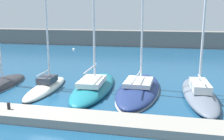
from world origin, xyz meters
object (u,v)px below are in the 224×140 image
at_px(sailboat_ivory_fourth, 46,86).
at_px(sailboat_teal_fifth, 94,85).
at_px(sailboat_navy_sixth, 139,88).
at_px(sailboat_slate_seventh, 199,92).
at_px(mooring_buoy_white, 74,50).
at_px(dock_bollard, 9,106).

height_order(sailboat_ivory_fourth, sailboat_teal_fifth, sailboat_teal_fifth).
relative_size(sailboat_navy_sixth, sailboat_slate_seventh, 1.29).
relative_size(sailboat_ivory_fourth, sailboat_teal_fifth, 0.76).
bearing_deg(mooring_buoy_white, sailboat_navy_sixth, -58.27).
distance_m(sailboat_navy_sixth, sailboat_slate_seventh, 4.79).
xyz_separation_m(sailboat_ivory_fourth, dock_bollard, (0.39, -5.95, 0.39)).
xyz_separation_m(sailboat_teal_fifth, sailboat_slate_seventh, (8.60, -0.35, 0.06)).
relative_size(sailboat_slate_seventh, mooring_buoy_white, 27.55).
distance_m(sailboat_navy_sixth, dock_bollard, 10.27).
bearing_deg(sailboat_slate_seventh, mooring_buoy_white, 36.06).
xyz_separation_m(sailboat_ivory_fourth, sailboat_navy_sixth, (7.87, 1.07, 0.03)).
height_order(sailboat_ivory_fourth, mooring_buoy_white, sailboat_ivory_fourth).
relative_size(sailboat_navy_sixth, mooring_buoy_white, 35.65).
bearing_deg(sailboat_slate_seventh, sailboat_navy_sixth, 80.59).
bearing_deg(mooring_buoy_white, sailboat_teal_fifth, -65.83).
relative_size(mooring_buoy_white, dock_bollard, 1.24).
bearing_deg(sailboat_teal_fifth, sailboat_ivory_fourth, 100.36).
relative_size(sailboat_ivory_fourth, dock_bollard, 33.99).
bearing_deg(dock_bollard, sailboat_ivory_fourth, 93.71).
bearing_deg(dock_bollard, sailboat_teal_fifth, 61.88).
height_order(mooring_buoy_white, dock_bollard, dock_bollard).
distance_m(sailboat_slate_seventh, mooring_buoy_white, 30.54).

